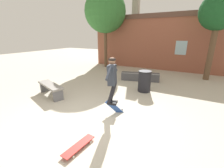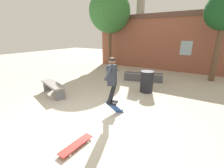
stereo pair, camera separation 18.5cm
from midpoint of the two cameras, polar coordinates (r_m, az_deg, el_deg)
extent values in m
plane|color=beige|center=(4.59, -9.09, -14.11)|extent=(40.00, 40.00, 0.00)
cube|color=#93513D|center=(11.61, 16.92, 14.14)|extent=(10.26, 0.40, 3.55)
cube|color=brown|center=(11.66, 17.86, 23.65)|extent=(10.77, 0.52, 0.32)
cube|color=gray|center=(12.28, 8.68, 27.42)|extent=(0.44, 0.44, 1.16)
cube|color=#99B7C6|center=(11.18, 24.35, 12.44)|extent=(0.70, 0.02, 0.90)
cylinder|color=brown|center=(9.87, 32.97, 9.50)|extent=(0.30, 0.30, 2.87)
sphere|color=#194C23|center=(9.89, 35.24, 21.79)|extent=(1.90, 1.90, 1.90)
cylinder|color=brown|center=(12.02, -2.88, 13.50)|extent=(0.24, 0.24, 2.93)
sphere|color=#337033|center=(12.10, -3.09, 25.85)|extent=(3.01, 3.01, 3.01)
cube|color=gray|center=(6.71, -23.20, -0.39)|extent=(1.67, 0.92, 0.08)
cube|color=slate|center=(7.40, -24.85, -1.02)|extent=(0.23, 0.39, 0.43)
cube|color=slate|center=(6.18, -20.64, -4.11)|extent=(0.23, 0.39, 0.43)
cube|color=#4C4C51|center=(8.46, 10.00, 2.76)|extent=(2.08, 0.91, 0.46)
cube|color=#B7B7BC|center=(8.23, 10.01, 3.88)|extent=(1.99, 0.59, 0.02)
cylinder|color=black|center=(6.80, 11.51, 1.02)|extent=(0.56, 0.56, 0.94)
torus|color=black|center=(6.69, 11.75, 4.72)|extent=(0.60, 0.60, 0.04)
cube|color=#282D38|center=(4.50, -1.18, 3.45)|extent=(0.32, 0.39, 0.61)
sphere|color=brown|center=(4.41, -1.22, 8.77)|extent=(0.26, 0.26, 0.21)
ellipsoid|color=black|center=(4.41, -1.22, 9.24)|extent=(0.27, 0.27, 0.12)
cylinder|color=black|center=(4.76, -0.87, -3.19)|extent=(0.31, 0.14, 0.70)
cube|color=black|center=(4.88, -0.51, -6.67)|extent=(0.28, 0.16, 0.07)
cylinder|color=black|center=(4.61, -1.41, -3.94)|extent=(0.29, 0.23, 0.70)
cube|color=black|center=(4.73, -1.02, -7.50)|extent=(0.28, 0.16, 0.07)
cylinder|color=#282D38|center=(4.82, -0.05, 6.20)|extent=(0.21, 0.51, 0.32)
cylinder|color=#282D38|center=(4.12, -2.53, 4.11)|extent=(0.21, 0.51, 0.32)
cube|color=#2D519E|center=(4.93, 0.11, -9.13)|extent=(0.56, 0.39, 0.67)
cylinder|color=black|center=(5.03, 2.86, -9.80)|extent=(0.06, 0.07, 0.06)
cylinder|color=black|center=(5.12, 1.21, -10.92)|extent=(0.06, 0.07, 0.06)
cylinder|color=black|center=(4.82, -0.99, -6.54)|extent=(0.06, 0.07, 0.06)
cylinder|color=black|center=(4.91, -2.64, -7.75)|extent=(0.06, 0.07, 0.06)
cube|color=red|center=(3.72, -14.05, -21.80)|extent=(0.28, 0.87, 0.02)
cylinder|color=silver|center=(3.95, -12.21, -19.75)|extent=(0.02, 0.06, 0.05)
cylinder|color=silver|center=(3.82, -9.63, -21.08)|extent=(0.02, 0.06, 0.05)
cylinder|color=silver|center=(3.70, -18.57, -23.50)|extent=(0.02, 0.06, 0.05)
cylinder|color=silver|center=(3.56, -16.04, -25.17)|extent=(0.02, 0.06, 0.05)
camera|label=1|loc=(0.09, -91.16, -0.38)|focal=24.00mm
camera|label=2|loc=(0.09, 88.84, 0.38)|focal=24.00mm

